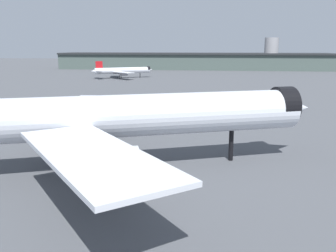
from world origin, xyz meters
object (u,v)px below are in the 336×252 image
object	(u,v)px
baggage_cart_trailing	(52,120)
airliner_far_taxiway	(122,71)
traffic_cone_near_nose	(86,120)
airliner_near_gate	(115,117)

from	to	relation	value
baggage_cart_trailing	airliner_far_taxiway	bearing A→B (deg)	144.85
airliner_far_taxiway	baggage_cart_trailing	distance (m)	118.76
airliner_far_taxiway	traffic_cone_near_nose	xyz separation A→B (m)	(19.00, -114.42, -3.74)
traffic_cone_near_nose	airliner_near_gate	bearing A→B (deg)	-64.05
airliner_far_taxiway	baggage_cart_trailing	bearing A→B (deg)	-113.69
airliner_far_taxiway	traffic_cone_near_nose	size ratio (longest dim) A/B	52.98
baggage_cart_trailing	traffic_cone_near_nose	size ratio (longest dim) A/B	4.87
airliner_near_gate	airliner_far_taxiway	size ratio (longest dim) A/B	1.85
airliner_near_gate	traffic_cone_near_nose	distance (m)	35.70
airliner_near_gate	baggage_cart_trailing	distance (m)	35.91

